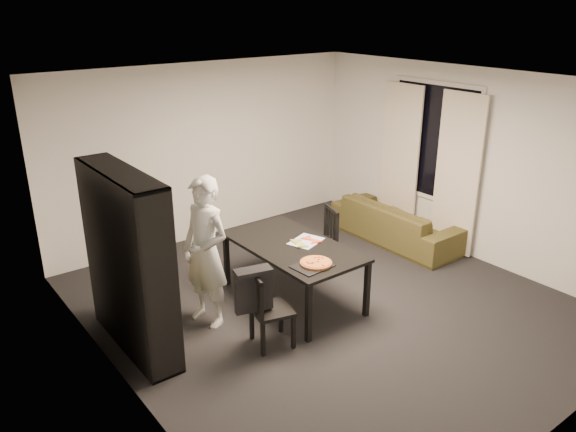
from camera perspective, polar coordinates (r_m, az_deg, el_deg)
room at (r=6.27m, az=4.40°, el=1.50°), size 5.01×5.51×2.61m
window_pane at (r=8.37m, az=14.54°, el=7.32°), size 0.02×1.40×1.60m
window_frame at (r=8.37m, az=14.52°, el=7.32°), size 0.03×1.52×1.72m
curtain_left at (r=8.09m, az=16.80°, el=4.06°), size 0.03×0.70×2.25m
curtain_right at (r=8.71m, az=11.31°, el=5.73°), size 0.03×0.70×2.25m
bookshelf at (r=5.83m, az=-15.89°, el=-4.56°), size 0.35×1.50×1.90m
dining_table at (r=6.60m, az=0.53°, el=-3.48°), size 0.95×1.71×0.71m
chair_left at (r=5.81m, az=-2.39°, el=-9.01°), size 0.48×0.48×0.84m
chair_right at (r=7.37m, az=3.67°, el=-2.05°), size 0.52×0.52×0.89m
draped_jacket at (r=5.67m, az=-3.52°, el=-7.34°), size 0.40×0.25×0.47m
person at (r=6.14m, az=-8.36°, el=-3.68°), size 0.55×0.70×1.70m
baking_tray at (r=6.06m, az=2.48°, el=-5.11°), size 0.42×0.35×0.01m
pepperoni_pizza at (r=6.09m, az=2.85°, el=-4.76°), size 0.35×0.35×0.03m
kitchen_towel at (r=6.67m, az=1.83°, el=-2.58°), size 0.48×0.42×0.01m
pizza_slices at (r=6.64m, az=1.72°, el=-2.61°), size 0.37×0.31×0.01m
sofa at (r=8.54m, az=10.94°, el=-0.60°), size 0.80×2.04×0.60m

